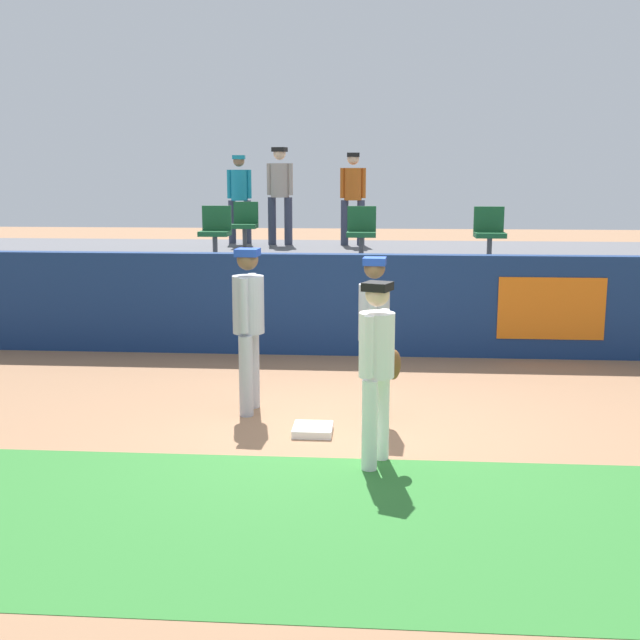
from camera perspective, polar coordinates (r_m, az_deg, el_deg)
name	(u,v)px	position (r m, az deg, el deg)	size (l,w,h in m)	color
ground_plane	(342,429)	(8.36, 1.59, -7.83)	(60.00, 60.00, 0.00)	#936B4C
grass_foreground_strip	(328,523)	(6.24, 0.57, -14.39)	(18.00, 2.80, 0.01)	#2D722D
first_base	(313,430)	(8.20, -0.52, -7.90)	(0.40, 0.40, 0.08)	white
player_fielder_home	(377,361)	(7.13, 4.16, -2.95)	(0.46, 0.49, 1.69)	white
player_runner_visitor	(249,318)	(8.73, -5.16, 0.11)	(0.37, 0.51, 1.83)	#9EA3AD
player_coach_visitor	(374,326)	(8.50, 3.89, -0.44)	(0.36, 0.49, 1.75)	#9EA3AD
field_wall	(354,305)	(11.55, 2.49, 1.11)	(18.00, 0.26, 1.48)	navy
bleacher_platform	(358,287)	(14.10, 2.76, 2.38)	(18.00, 4.80, 1.26)	#59595E
seat_front_left	(216,229)	(13.13, -7.52, 6.54)	(0.48, 0.44, 0.84)	#4C4C51
seat_back_left	(245,222)	(14.86, -5.41, 7.04)	(0.46, 0.44, 0.84)	#4C4C51
seat_front_right	(489,230)	(12.98, 12.09, 6.35)	(0.48, 0.44, 0.84)	#4C4C51
seat_front_center	(361,229)	(12.86, 3.00, 6.53)	(0.47, 0.44, 0.84)	#4C4C51
spectator_hooded	(280,189)	(15.35, -2.90, 9.42)	(0.51, 0.41, 1.84)	#33384C
spectator_capped	(353,192)	(15.24, 2.39, 9.19)	(0.49, 0.34, 1.74)	#33384C
spectator_casual	(239,193)	(15.71, -5.82, 9.10)	(0.48, 0.34, 1.70)	#33384C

